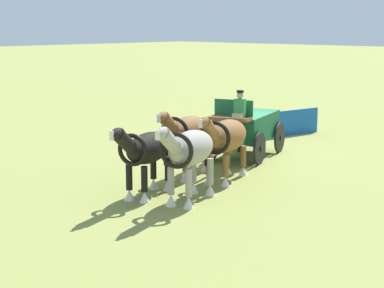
% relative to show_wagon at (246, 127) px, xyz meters
% --- Properties ---
extents(ground_plane, '(220.00, 220.00, 0.00)m').
position_rel_show_wagon_xyz_m(ground_plane, '(-0.15, -0.06, -1.09)').
color(ground_plane, olive).
extents(show_wagon, '(5.78, 2.81, 2.59)m').
position_rel_show_wagon_xyz_m(show_wagon, '(0.00, 0.00, 0.00)').
color(show_wagon, '#195B38').
rests_on(show_wagon, ground).
extents(draft_horse_rear_near, '(3.13, 1.61, 2.20)m').
position_rel_show_wagon_xyz_m(draft_horse_rear_near, '(3.24, 1.75, 0.25)').
color(draft_horse_rear_near, brown).
rests_on(draft_horse_rear_near, ground).
extents(draft_horse_rear_off, '(3.11, 1.52, 2.27)m').
position_rel_show_wagon_xyz_m(draft_horse_rear_off, '(3.66, 0.52, 0.31)').
color(draft_horse_rear_off, brown).
rests_on(draft_horse_rear_off, ground).
extents(draft_horse_lead_near, '(3.01, 1.53, 2.28)m').
position_rel_show_wagon_xyz_m(draft_horse_lead_near, '(5.71, 2.56, 0.32)').
color(draft_horse_lead_near, '#9E998E').
rests_on(draft_horse_lead_near, ground).
extents(draft_horse_lead_off, '(2.95, 1.45, 2.17)m').
position_rel_show_wagon_xyz_m(draft_horse_lead_off, '(6.14, 1.34, 0.22)').
color(draft_horse_lead_off, black).
rests_on(draft_horse_lead_off, ground).
extents(sponsor_banner, '(3.15, 0.68, 1.10)m').
position_rel_show_wagon_xyz_m(sponsor_banner, '(-4.92, -1.40, -0.54)').
color(sponsor_banner, '#1959B2').
rests_on(sponsor_banner, ground).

